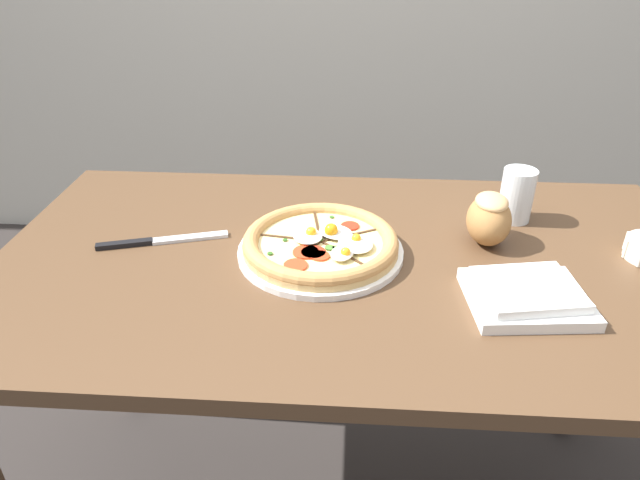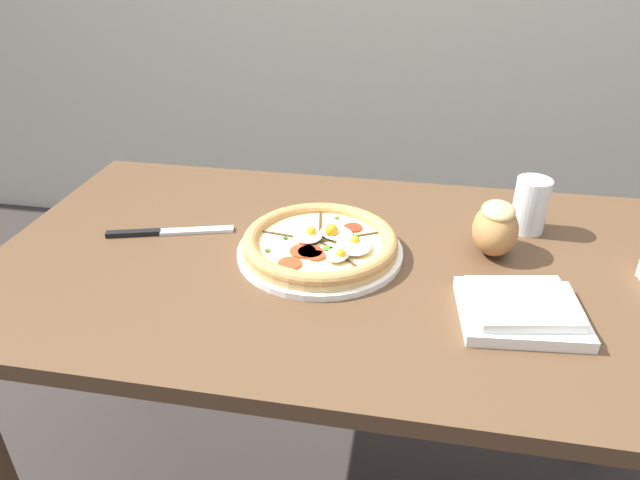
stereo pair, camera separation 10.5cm
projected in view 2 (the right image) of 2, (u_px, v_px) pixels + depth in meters
name	position (u px, v px, depth m)	size (l,w,h in m)	color
dining_table	(349.00, 308.00, 1.11)	(1.33, 0.74, 0.75)	#513823
pizza	(320.00, 245.00, 1.06)	(0.31, 0.31, 0.06)	white
napkin_folded	(521.00, 309.00, 0.89)	(0.20, 0.18, 0.04)	white
bread_piece_near	(496.00, 227.00, 1.05)	(0.09, 0.12, 0.10)	#A3703D
knife_main	(169.00, 232.00, 1.13)	(0.24, 0.09, 0.01)	silver
water_glass	(530.00, 208.00, 1.13)	(0.07, 0.07, 0.11)	white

